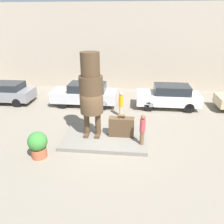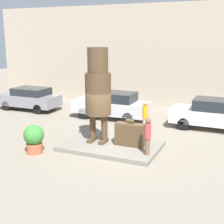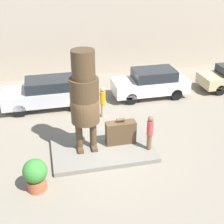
# 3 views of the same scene
# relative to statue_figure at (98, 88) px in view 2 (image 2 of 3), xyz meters

# --- Properties ---
(ground_plane) EXTENTS (60.00, 60.00, 0.00)m
(ground_plane) POSITION_rel_statue_figure_xyz_m (0.67, -0.07, -2.71)
(ground_plane) COLOR gray
(pedestal) EXTENTS (4.35, 2.85, 0.19)m
(pedestal) POSITION_rel_statue_figure_xyz_m (0.67, -0.07, -2.62)
(pedestal) COLOR slate
(pedestal) RESTS_ON ground_plane
(building_backdrop) EXTENTS (28.00, 0.60, 7.18)m
(building_backdrop) POSITION_rel_statue_figure_xyz_m (0.67, 9.45, 0.88)
(building_backdrop) COLOR tan
(building_backdrop) RESTS_ON ground_plane
(statue_figure) EXTENTS (1.17, 1.17, 4.31)m
(statue_figure) POSITION_rel_statue_figure_xyz_m (0.00, 0.00, 0.00)
(statue_figure) COLOR #4C3823
(statue_figure) RESTS_ON pedestal
(giant_suitcase) EXTENTS (1.31, 0.46, 1.21)m
(giant_suitcase) POSITION_rel_statue_figure_xyz_m (1.52, 0.07, -2.00)
(giant_suitcase) COLOR #4C3823
(giant_suitcase) RESTS_ON pedestal
(tourist) EXTENTS (0.27, 0.27, 1.59)m
(tourist) POSITION_rel_statue_figure_xyz_m (2.57, -0.70, -1.65)
(tourist) COLOR brown
(tourist) RESTS_ON pedestal
(parked_car_grey) EXTENTS (4.22, 1.82, 1.54)m
(parked_car_grey) POSITION_rel_statue_figure_xyz_m (-7.52, 4.66, -1.89)
(parked_car_grey) COLOR gray
(parked_car_grey) RESTS_ON ground_plane
(parked_car_silver) EXTENTS (4.68, 1.77, 1.67)m
(parked_car_silver) POSITION_rel_statue_figure_xyz_m (-1.41, 4.71, -1.83)
(parked_car_silver) COLOR #B7B7BC
(parked_car_silver) RESTS_ON ground_plane
(parked_car_white) EXTENTS (4.37, 1.78, 1.67)m
(parked_car_white) POSITION_rel_statue_figure_xyz_m (4.57, 4.83, -1.83)
(parked_car_white) COLOR silver
(parked_car_white) RESTS_ON ground_plane
(planter_pot) EXTENTS (0.88, 0.88, 1.26)m
(planter_pot) POSITION_rel_statue_figure_xyz_m (-2.14, -1.99, -2.03)
(planter_pot) COLOR #AD5638
(planter_pot) RESTS_ON ground_plane
(worker_hivis) EXTENTS (0.28, 0.28, 1.68)m
(worker_hivis) POSITION_rel_statue_figure_xyz_m (1.31, 2.95, -1.79)
(worker_hivis) COLOR tan
(worker_hivis) RESTS_ON ground_plane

